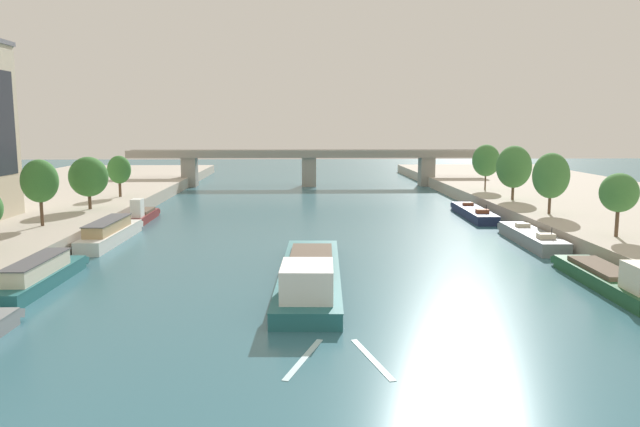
{
  "coord_description": "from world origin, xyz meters",
  "views": [
    {
      "loc": [
        -2.22,
        -18.65,
        12.34
      ],
      "look_at": [
        0.0,
        42.59,
        3.39
      ],
      "focal_mm": 34.46,
      "sensor_mm": 36.0,
      "label": 1
    }
  ],
  "objects_px": {
    "moored_boat_left_gap_after": "(110,233)",
    "barge_midriver": "(310,274)",
    "tree_right_distant": "(486,160)",
    "bridge_far": "(309,162)",
    "tree_left_second": "(119,170)",
    "moored_boat_right_near": "(531,237)",
    "tree_left_far": "(40,181)",
    "tree_left_past_mid": "(88,177)",
    "tree_right_by_lamp": "(551,176)",
    "moored_boat_right_midway": "(614,279)",
    "moored_boat_right_gap_after": "(473,213)",
    "tree_right_past_mid": "(514,167)",
    "moored_boat_left_midway": "(41,275)",
    "tree_right_far": "(619,193)",
    "moored_boat_left_second": "(143,214)"
  },
  "relations": [
    {
      "from": "moored_boat_right_gap_after",
      "to": "tree_left_second",
      "type": "xyz_separation_m",
      "value": [
        -49.16,
        9.01,
        5.2
      ]
    },
    {
      "from": "tree_right_far",
      "to": "tree_right_past_mid",
      "type": "height_order",
      "value": "tree_right_past_mid"
    },
    {
      "from": "moored_boat_right_gap_after",
      "to": "moored_boat_left_midway",
      "type": "bearing_deg",
      "value": -141.69
    },
    {
      "from": "moored_boat_right_midway",
      "to": "moored_boat_left_midway",
      "type": "bearing_deg",
      "value": 176.81
    },
    {
      "from": "moored_boat_right_near",
      "to": "tree_left_second",
      "type": "bearing_deg",
      "value": 151.19
    },
    {
      "from": "moored_boat_right_midway",
      "to": "tree_left_second",
      "type": "bearing_deg",
      "value": 137.37
    },
    {
      "from": "tree_left_past_mid",
      "to": "tree_left_second",
      "type": "xyz_separation_m",
      "value": [
        0.01,
        13.06,
        -0.1
      ]
    },
    {
      "from": "tree_left_far",
      "to": "tree_left_past_mid",
      "type": "xyz_separation_m",
      "value": [
        0.69,
        12.64,
        -0.63
      ]
    },
    {
      "from": "tree_left_second",
      "to": "tree_right_distant",
      "type": "relative_size",
      "value": 0.82
    },
    {
      "from": "moored_boat_left_gap_after",
      "to": "tree_right_past_mid",
      "type": "distance_m",
      "value": 53.53
    },
    {
      "from": "moored_boat_left_gap_after",
      "to": "tree_left_second",
      "type": "bearing_deg",
      "value": 103.48
    },
    {
      "from": "tree_left_past_mid",
      "to": "tree_right_by_lamp",
      "type": "xyz_separation_m",
      "value": [
        55.17,
        -6.1,
        0.48
      ]
    },
    {
      "from": "moored_boat_right_near",
      "to": "tree_right_by_lamp",
      "type": "relative_size",
      "value": 2.03
    },
    {
      "from": "moored_boat_right_midway",
      "to": "moored_boat_left_second",
      "type": "bearing_deg",
      "value": 141.67
    },
    {
      "from": "moored_boat_left_second",
      "to": "tree_left_past_mid",
      "type": "relative_size",
      "value": 1.67
    },
    {
      "from": "moored_boat_left_second",
      "to": "moored_boat_right_midway",
      "type": "distance_m",
      "value": 55.23
    },
    {
      "from": "tree_right_distant",
      "to": "tree_right_past_mid",
      "type": "bearing_deg",
      "value": -90.27
    },
    {
      "from": "tree_right_distant",
      "to": "bridge_far",
      "type": "bearing_deg",
      "value": 136.43
    },
    {
      "from": "tree_right_far",
      "to": "bridge_far",
      "type": "bearing_deg",
      "value": 112.22
    },
    {
      "from": "moored_boat_right_near",
      "to": "bridge_far",
      "type": "xyz_separation_m",
      "value": [
        -21.98,
        61.01,
        4.05
      ]
    },
    {
      "from": "moored_boat_right_gap_after",
      "to": "tree_right_past_mid",
      "type": "height_order",
      "value": "tree_right_past_mid"
    },
    {
      "from": "barge_midriver",
      "to": "moored_boat_left_second",
      "type": "relative_size",
      "value": 2.27
    },
    {
      "from": "moored_boat_right_midway",
      "to": "bridge_far",
      "type": "height_order",
      "value": "bridge_far"
    },
    {
      "from": "moored_boat_left_second",
      "to": "tree_right_far",
      "type": "xyz_separation_m",
      "value": [
        49.48,
        -22.68,
        5.1
      ]
    },
    {
      "from": "tree_left_far",
      "to": "tree_right_far",
      "type": "bearing_deg",
      "value": -8.25
    },
    {
      "from": "barge_midriver",
      "to": "tree_right_by_lamp",
      "type": "bearing_deg",
      "value": 40.42
    },
    {
      "from": "moored_boat_left_midway",
      "to": "moored_boat_right_gap_after",
      "type": "distance_m",
      "value": 54.85
    },
    {
      "from": "moored_boat_right_gap_after",
      "to": "tree_right_far",
      "type": "xyz_separation_m",
      "value": [
        6.32,
        -24.83,
        5.41
      ]
    },
    {
      "from": "tree_right_far",
      "to": "moored_boat_left_second",
      "type": "bearing_deg",
      "value": 155.38
    },
    {
      "from": "moored_boat_right_gap_after",
      "to": "tree_left_second",
      "type": "bearing_deg",
      "value": 169.62
    },
    {
      "from": "moored_boat_right_near",
      "to": "tree_left_far",
      "type": "relative_size",
      "value": 2.11
    },
    {
      "from": "moored_boat_left_midway",
      "to": "moored_boat_left_second",
      "type": "xyz_separation_m",
      "value": [
        -0.12,
        31.85,
        -0.05
      ]
    },
    {
      "from": "moored_boat_right_gap_after",
      "to": "tree_right_by_lamp",
      "type": "bearing_deg",
      "value": -59.42
    },
    {
      "from": "tree_left_second",
      "to": "moored_boat_left_gap_after",
      "type": "bearing_deg",
      "value": -76.52
    },
    {
      "from": "tree_right_by_lamp",
      "to": "bridge_far",
      "type": "relative_size",
      "value": 0.1
    },
    {
      "from": "moored_boat_right_near",
      "to": "bridge_far",
      "type": "bearing_deg",
      "value": 109.81
    },
    {
      "from": "moored_boat_left_gap_after",
      "to": "tree_right_by_lamp",
      "type": "xyz_separation_m",
      "value": [
        49.13,
        5.99,
        5.33
      ]
    },
    {
      "from": "moored_boat_left_gap_after",
      "to": "barge_midriver",
      "type": "bearing_deg",
      "value": -41.68
    },
    {
      "from": "moored_boat_left_gap_after",
      "to": "moored_boat_right_gap_after",
      "type": "height_order",
      "value": "moored_boat_left_gap_after"
    },
    {
      "from": "moored_boat_right_gap_after",
      "to": "bridge_far",
      "type": "distance_m",
      "value": 47.73
    },
    {
      "from": "moored_boat_left_midway",
      "to": "moored_boat_right_midway",
      "type": "height_order",
      "value": "moored_boat_right_midway"
    },
    {
      "from": "moored_boat_right_midway",
      "to": "bridge_far",
      "type": "bearing_deg",
      "value": 105.15
    },
    {
      "from": "moored_boat_right_midway",
      "to": "tree_left_second",
      "type": "height_order",
      "value": "tree_left_second"
    },
    {
      "from": "tree_left_second",
      "to": "tree_right_distant",
      "type": "distance_m",
      "value": 56.11
    },
    {
      "from": "tree_left_past_mid",
      "to": "moored_boat_right_near",
      "type": "bearing_deg",
      "value": -16.09
    },
    {
      "from": "tree_right_far",
      "to": "bridge_far",
      "type": "distance_m",
      "value": 72.81
    },
    {
      "from": "tree_left_far",
      "to": "tree_right_distant",
      "type": "xyz_separation_m",
      "value": [
        56.33,
        32.92,
        0.06
      ]
    },
    {
      "from": "tree_left_far",
      "to": "moored_boat_left_gap_after",
      "type": "bearing_deg",
      "value": 4.67
    },
    {
      "from": "moored_boat_left_gap_after",
      "to": "tree_left_far",
      "type": "xyz_separation_m",
      "value": [
        -6.73,
        -0.55,
        5.49
      ]
    },
    {
      "from": "moored_boat_right_gap_after",
      "to": "moored_boat_right_near",
      "type": "bearing_deg",
      "value": -87.59
    }
  ]
}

